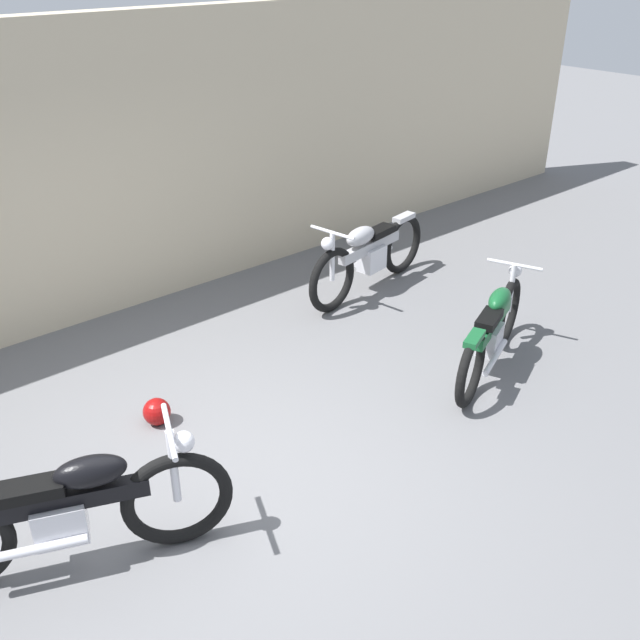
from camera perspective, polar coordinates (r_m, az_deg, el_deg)
name	(u,v)px	position (r m, az deg, el deg)	size (l,w,h in m)	color
ground_plane	(236,483)	(5.76, -6.71, -12.76)	(40.00, 40.00, 0.00)	slate
building_wall	(31,186)	(7.82, -21.99, 9.87)	(18.00, 0.30, 3.13)	beige
helmet	(157,412)	(6.43, -12.85, -7.11)	(0.24, 0.24, 0.24)	maroon
motorcycle_green	(492,331)	(7.06, 13.54, -0.82)	(1.87, 0.91, 0.89)	black
motorcycle_black	(70,511)	(5.07, -19.25, -14.17)	(2.04, 1.02, 0.97)	black
motorcycle_silver	(368,255)	(8.46, 3.86, 5.20)	(2.13, 0.67, 0.96)	black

